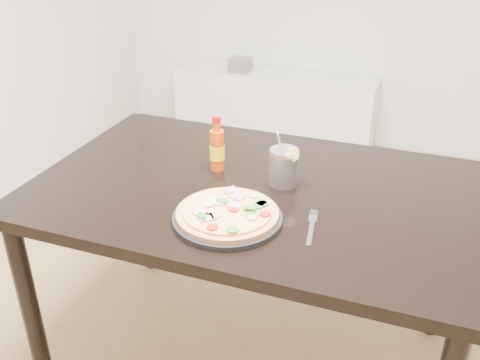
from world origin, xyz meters
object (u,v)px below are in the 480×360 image
(cola_cup, at_px, (284,168))
(fork, at_px, (312,226))
(pizza, at_px, (228,212))
(plate, at_px, (227,218))
(media_console, at_px, (274,108))
(dining_table, at_px, (253,208))
(hot_sauce_bottle, at_px, (217,149))

(cola_cup, distance_m, fork, 0.27)
(pizza, height_order, cola_cup, cola_cup)
(cola_cup, bearing_deg, fork, -56.16)
(plate, bearing_deg, media_console, 103.32)
(pizza, height_order, fork, pizza)
(cola_cup, height_order, fork, cola_cup)
(dining_table, distance_m, plate, 0.24)
(plate, xyz_separation_m, media_console, (-0.53, 2.26, -0.51))
(pizza, bearing_deg, plate, -136.93)
(dining_table, bearing_deg, pizza, -89.92)
(dining_table, distance_m, pizza, 0.25)
(pizza, distance_m, fork, 0.24)
(hot_sauce_bottle, distance_m, cola_cup, 0.24)
(dining_table, distance_m, media_console, 2.15)
(media_console, bearing_deg, pizza, -76.67)
(cola_cup, relative_size, media_console, 0.13)
(fork, bearing_deg, media_console, 100.83)
(plate, xyz_separation_m, cola_cup, (0.09, 0.27, 0.05))
(dining_table, height_order, media_console, dining_table)
(plate, height_order, cola_cup, cola_cup)
(hot_sauce_bottle, distance_m, fork, 0.46)
(pizza, distance_m, media_console, 2.38)
(media_console, bearing_deg, plate, -76.68)
(pizza, bearing_deg, cola_cup, 71.93)
(pizza, distance_m, hot_sauce_bottle, 0.34)
(hot_sauce_bottle, distance_m, media_console, 2.08)
(hot_sauce_bottle, bearing_deg, pizza, -62.68)
(hot_sauce_bottle, height_order, fork, hot_sauce_bottle)
(dining_table, height_order, fork, fork)
(plate, relative_size, fork, 1.67)
(cola_cup, bearing_deg, hot_sauce_bottle, 173.46)
(hot_sauce_bottle, relative_size, fork, 1.01)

